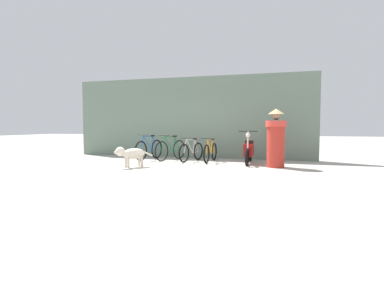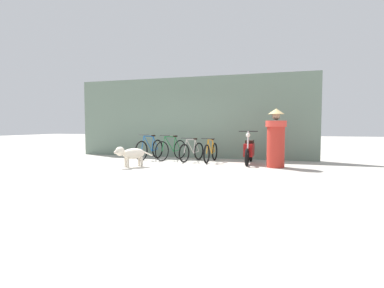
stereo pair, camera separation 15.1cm
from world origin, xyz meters
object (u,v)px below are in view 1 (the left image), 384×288
at_px(bicycle_1, 171,150).
at_px(person_in_robes, 276,138).
at_px(bicycle_2, 191,151).
at_px(motorcycle, 249,150).
at_px(bicycle_3, 210,152).
at_px(stray_dog, 131,154).
at_px(bicycle_0, 149,149).

relative_size(bicycle_1, person_in_robes, 0.92).
xyz_separation_m(bicycle_1, bicycle_2, (0.81, -0.12, -0.04)).
distance_m(bicycle_1, person_in_robes, 3.76).
bearing_deg(motorcycle, bicycle_3, -96.54).
distance_m(bicycle_1, bicycle_3, 1.49).
bearing_deg(bicycle_1, bicycle_3, 104.97).
relative_size(stray_dog, person_in_robes, 0.61).
bearing_deg(motorcycle, stray_dog, -60.98).
distance_m(bicycle_2, bicycle_3, 0.68).
relative_size(bicycle_3, person_in_robes, 0.92).
height_order(bicycle_3, stray_dog, bicycle_3).
bearing_deg(person_in_robes, bicycle_0, 2.13).
height_order(bicycle_1, bicycle_2, bicycle_1).
bearing_deg(bicycle_3, bicycle_0, -86.98).
bearing_deg(bicycle_0, bicycle_3, 99.93).
bearing_deg(bicycle_1, stray_dog, 6.94).
xyz_separation_m(bicycle_0, motorcycle, (3.57, -0.14, 0.05)).
xyz_separation_m(bicycle_2, person_in_robes, (2.82, -0.77, 0.53)).
bearing_deg(stray_dog, bicycle_1, -156.36).
height_order(bicycle_3, person_in_robes, person_in_robes).
bearing_deg(person_in_robes, bicycle_3, -7.69).
relative_size(bicycle_0, stray_dog, 1.60).
xyz_separation_m(bicycle_3, motorcycle, (1.30, -0.13, 0.09)).
bearing_deg(bicycle_3, motorcycle, 87.18).
xyz_separation_m(bicycle_2, motorcycle, (1.98, -0.14, 0.09)).
bearing_deg(bicycle_2, bicycle_0, -74.80).
xyz_separation_m(stray_dog, person_in_robes, (4.10, 1.22, 0.46)).
bearing_deg(motorcycle, bicycle_0, -92.83).
distance_m(bicycle_2, motorcycle, 1.98).
distance_m(bicycle_1, stray_dog, 2.16).
bearing_deg(stray_dog, bicycle_3, 171.77).
distance_m(bicycle_0, bicycle_3, 2.27).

